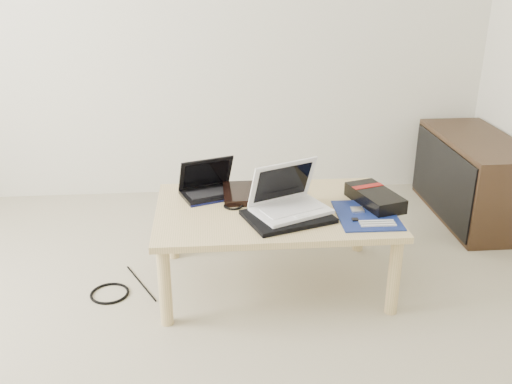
{
  "coord_description": "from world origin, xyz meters",
  "views": [
    {
      "loc": [
        0.2,
        -1.64,
        1.49
      ],
      "look_at": [
        0.4,
        0.78,
        0.48
      ],
      "focal_mm": 40.0,
      "sensor_mm": 36.0,
      "label": 1
    }
  ],
  "objects": [
    {
      "name": "coffee_table",
      "position": [
        0.49,
        0.78,
        0.35
      ],
      "size": [
        1.1,
        0.7,
        0.4
      ],
      "color": "#D6B781",
      "rests_on": "ground"
    },
    {
      "name": "media_cabinet",
      "position": [
        1.77,
        1.45,
        0.25
      ],
      "size": [
        0.41,
        0.9,
        0.5
      ],
      "color": "#3D2819",
      "rests_on": "ground"
    },
    {
      "name": "book",
      "position": [
        0.41,
        0.93,
        0.42
      ],
      "size": [
        0.31,
        0.26,
        0.03
      ],
      "color": "black",
      "rests_on": "coffee_table"
    },
    {
      "name": "netbook",
      "position": [
        0.19,
        0.97,
        0.44
      ],
      "size": [
        0.32,
        0.27,
        0.18
      ],
      "color": "black",
      "rests_on": "coffee_table"
    },
    {
      "name": "tablet",
      "position": [
        0.51,
        0.86,
        0.41
      ],
      "size": [
        0.28,
        0.24,
        0.01
      ],
      "color": "black",
      "rests_on": "coffee_table"
    },
    {
      "name": "remote",
      "position": [
        0.61,
        0.86,
        0.41
      ],
      "size": [
        0.09,
        0.23,
        0.02
      ],
      "color": "silver",
      "rests_on": "coffee_table"
    },
    {
      "name": "neoprene_sleeve",
      "position": [
        0.54,
        0.66,
        0.41
      ],
      "size": [
        0.43,
        0.37,
        0.02
      ],
      "primitive_type": "cube",
      "rotation": [
        0.0,
        0.0,
        0.33
      ],
      "color": "black",
      "rests_on": "coffee_table"
    },
    {
      "name": "white_laptop",
      "position": [
        0.54,
        0.71,
        0.47
      ],
      "size": [
        0.39,
        0.34,
        0.23
      ],
      "color": "white",
      "rests_on": "neoprene_sleeve"
    },
    {
      "name": "motherboard",
      "position": [
        0.9,
        0.66,
        0.4
      ],
      "size": [
        0.27,
        0.34,
        0.02
      ],
      "color": "#0D1656",
      "rests_on": "coffee_table"
    },
    {
      "name": "gpu_box",
      "position": [
        0.97,
        0.78,
        0.43
      ],
      "size": [
        0.24,
        0.34,
        0.07
      ],
      "color": "black",
      "rests_on": "coffee_table"
    },
    {
      "name": "cable_coil",
      "position": [
        0.3,
        0.81,
        0.41
      ],
      "size": [
        0.12,
        0.12,
        0.01
      ],
      "primitive_type": "torus",
      "rotation": [
        0.0,
        0.0,
        -0.34
      ],
      "color": "black",
      "rests_on": "coffee_table"
    },
    {
      "name": "floor_cable_coil",
      "position": [
        -0.3,
        0.73,
        0.01
      ],
      "size": [
        0.19,
        0.19,
        0.01
      ],
      "primitive_type": "torus",
      "rotation": [
        0.0,
        0.0,
        0.04
      ],
      "color": "black",
      "rests_on": "ground"
    },
    {
      "name": "floor_cable_trail",
      "position": [
        -0.16,
        0.82,
        0.0
      ],
      "size": [
        0.18,
        0.34,
        0.01
      ],
      "primitive_type": "cylinder",
      "rotation": [
        1.57,
        0.0,
        0.47
      ],
      "color": "black",
      "rests_on": "ground"
    }
  ]
}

